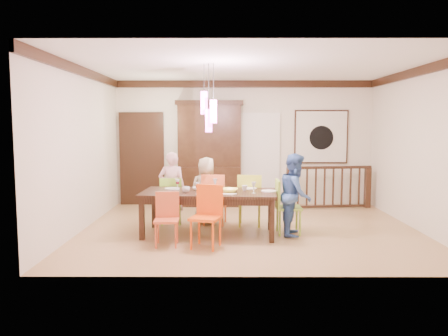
{
  "coord_description": "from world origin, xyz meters",
  "views": [
    {
      "loc": [
        -0.43,
        -7.76,
        1.89
      ],
      "look_at": [
        -0.46,
        0.01,
        1.11
      ],
      "focal_mm": 35.0,
      "sensor_mm": 36.0,
      "label": 1
    }
  ],
  "objects_px": {
    "chair_end_right": "(289,203)",
    "china_hutch": "(210,154)",
    "balustrade": "(329,187)",
    "person_far_left": "(172,188)",
    "person_far_mid": "(207,191)",
    "person_end_right": "(295,195)",
    "dining_table": "(209,196)",
    "chair_far_left": "(171,197)"
  },
  "relations": [
    {
      "from": "chair_end_right",
      "to": "person_end_right",
      "type": "height_order",
      "value": "person_end_right"
    },
    {
      "from": "person_far_mid",
      "to": "person_end_right",
      "type": "relative_size",
      "value": 0.91
    },
    {
      "from": "chair_end_right",
      "to": "china_hutch",
      "type": "bearing_deg",
      "value": 28.67
    },
    {
      "from": "chair_far_left",
      "to": "person_far_mid",
      "type": "height_order",
      "value": "person_far_mid"
    },
    {
      "from": "person_far_left",
      "to": "person_end_right",
      "type": "distance_m",
      "value": 2.38
    },
    {
      "from": "chair_end_right",
      "to": "china_hutch",
      "type": "relative_size",
      "value": 0.39
    },
    {
      "from": "china_hutch",
      "to": "person_far_mid",
      "type": "bearing_deg",
      "value": -89.68
    },
    {
      "from": "dining_table",
      "to": "chair_end_right",
      "type": "bearing_deg",
      "value": 6.75
    },
    {
      "from": "china_hutch",
      "to": "balustrade",
      "type": "height_order",
      "value": "china_hutch"
    },
    {
      "from": "person_far_left",
      "to": "person_end_right",
      "type": "bearing_deg",
      "value": 155.32
    },
    {
      "from": "chair_far_left",
      "to": "person_far_mid",
      "type": "xyz_separation_m",
      "value": [
        0.68,
        -0.03,
        0.13
      ]
    },
    {
      "from": "chair_end_right",
      "to": "china_hutch",
      "type": "distance_m",
      "value": 3.09
    },
    {
      "from": "chair_end_right",
      "to": "balustrade",
      "type": "distance_m",
      "value": 2.6
    },
    {
      "from": "chair_far_left",
      "to": "person_far_left",
      "type": "height_order",
      "value": "person_far_left"
    },
    {
      "from": "dining_table",
      "to": "chair_far_left",
      "type": "height_order",
      "value": "chair_far_left"
    },
    {
      "from": "china_hutch",
      "to": "person_end_right",
      "type": "xyz_separation_m",
      "value": [
        1.56,
        -2.72,
        -0.52
      ]
    },
    {
      "from": "dining_table",
      "to": "person_far_left",
      "type": "relative_size",
      "value": 1.71
    },
    {
      "from": "balustrade",
      "to": "person_far_mid",
      "type": "relative_size",
      "value": 1.52
    },
    {
      "from": "chair_end_right",
      "to": "person_far_left",
      "type": "xyz_separation_m",
      "value": [
        -2.11,
        0.78,
        0.15
      ]
    },
    {
      "from": "chair_far_left",
      "to": "dining_table",
      "type": "bearing_deg",
      "value": 126.14
    },
    {
      "from": "chair_end_right",
      "to": "china_hutch",
      "type": "xyz_separation_m",
      "value": [
        -1.46,
        2.63,
        0.68
      ]
    },
    {
      "from": "dining_table",
      "to": "chair_end_right",
      "type": "height_order",
      "value": "chair_end_right"
    },
    {
      "from": "person_far_left",
      "to": "person_far_mid",
      "type": "distance_m",
      "value": 0.67
    },
    {
      "from": "dining_table",
      "to": "balustrade",
      "type": "bearing_deg",
      "value": 46.14
    },
    {
      "from": "person_far_left",
      "to": "person_far_mid",
      "type": "bearing_deg",
      "value": 172.26
    },
    {
      "from": "chair_end_right",
      "to": "balustrade",
      "type": "xyz_separation_m",
      "value": [
        1.23,
        2.28,
        -0.04
      ]
    },
    {
      "from": "china_hutch",
      "to": "person_end_right",
      "type": "bearing_deg",
      "value": -60.09
    },
    {
      "from": "chair_end_right",
      "to": "person_end_right",
      "type": "relative_size",
      "value": 0.67
    },
    {
      "from": "chair_far_left",
      "to": "china_hutch",
      "type": "height_order",
      "value": "china_hutch"
    },
    {
      "from": "china_hutch",
      "to": "person_far_mid",
      "type": "relative_size",
      "value": 1.9
    },
    {
      "from": "balustrade",
      "to": "person_far_left",
      "type": "relative_size",
      "value": 1.42
    },
    {
      "from": "balustrade",
      "to": "person_end_right",
      "type": "bearing_deg",
      "value": -121.98
    },
    {
      "from": "chair_far_left",
      "to": "balustrade",
      "type": "relative_size",
      "value": 0.46
    },
    {
      "from": "balustrade",
      "to": "person_end_right",
      "type": "distance_m",
      "value": 2.63
    },
    {
      "from": "china_hutch",
      "to": "balustrade",
      "type": "relative_size",
      "value": 1.24
    },
    {
      "from": "chair_end_right",
      "to": "person_far_mid",
      "type": "distance_m",
      "value": 1.63
    },
    {
      "from": "chair_far_left",
      "to": "person_end_right",
      "type": "distance_m",
      "value": 2.4
    },
    {
      "from": "balustrade",
      "to": "person_far_mid",
      "type": "height_order",
      "value": "person_far_mid"
    },
    {
      "from": "chair_end_right",
      "to": "balustrade",
      "type": "bearing_deg",
      "value": -28.72
    },
    {
      "from": "dining_table",
      "to": "chair_end_right",
      "type": "distance_m",
      "value": 1.38
    },
    {
      "from": "balustrade",
      "to": "person_far_left",
      "type": "height_order",
      "value": "person_far_left"
    },
    {
      "from": "chair_far_left",
      "to": "china_hutch",
      "type": "relative_size",
      "value": 0.37
    }
  ]
}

